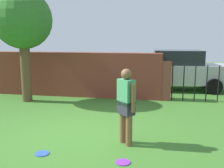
{
  "coord_description": "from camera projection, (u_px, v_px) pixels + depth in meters",
  "views": [
    {
      "loc": [
        1.87,
        -5.56,
        2.24
      ],
      "look_at": [
        0.6,
        1.24,
        1.0
      ],
      "focal_mm": 41.44,
      "sensor_mm": 36.0,
      "label": 1
    }
  ],
  "objects": [
    {
      "name": "person",
      "position": [
        126.0,
        103.0,
        5.38
      ],
      "size": [
        0.41,
        0.41,
        1.62
      ],
      "rotation": [
        0.0,
        0.0,
        2.37
      ],
      "color": "brown",
      "rests_on": "ground"
    },
    {
      "name": "brick_wall",
      "position": [
        71.0,
        74.0,
        10.01
      ],
      "size": [
        6.91,
        0.5,
        1.69
      ],
      "primitive_type": "cube",
      "color": "brown",
      "rests_on": "ground"
    },
    {
      "name": "tree",
      "position": [
        23.0,
        21.0,
        8.79
      ],
      "size": [
        2.0,
        2.0,
        3.85
      ],
      "color": "brown",
      "rests_on": "ground"
    },
    {
      "name": "car",
      "position": [
        177.0,
        70.0,
        11.2
      ],
      "size": [
        4.31,
        2.14,
        1.72
      ],
      "rotation": [
        0.0,
        0.0,
        3.21
      ],
      "color": "#B7B7BC",
      "rests_on": "ground"
    },
    {
      "name": "frisbee_blue",
      "position": [
        42.0,
        154.0,
        5.05
      ],
      "size": [
        0.27,
        0.27,
        0.02
      ],
      "primitive_type": "cylinder",
      "color": "blue",
      "rests_on": "ground"
    },
    {
      "name": "frisbee_purple",
      "position": [
        123.0,
        162.0,
        4.7
      ],
      "size": [
        0.27,
        0.27,
        0.02
      ],
      "primitive_type": "cylinder",
      "color": "purple",
      "rests_on": "ground"
    },
    {
      "name": "fence_gate",
      "position": [
        201.0,
        82.0,
        9.16
      ],
      "size": [
        2.96,
        0.44,
        1.4
      ],
      "color": "brown",
      "rests_on": "ground"
    },
    {
      "name": "ground_plane",
      "position": [
        78.0,
        134.0,
        6.12
      ],
      "size": [
        40.0,
        40.0,
        0.0
      ],
      "primitive_type": "plane",
      "color": "#3D7528"
    }
  ]
}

